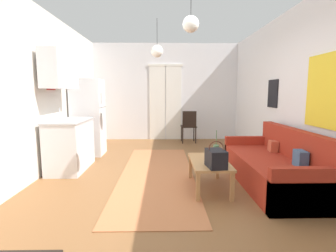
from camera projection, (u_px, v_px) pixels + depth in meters
ground_plane at (168, 189)px, 3.82m from camera, size 4.81×8.32×0.10m
wall_back at (166, 93)px, 7.50m from camera, size 4.41×0.13×2.82m
wall_right at (316, 92)px, 3.67m from camera, size 0.12×7.92×2.82m
wall_left at (16, 92)px, 3.59m from camera, size 0.12×7.92×2.82m
area_rug at (157, 174)px, 4.36m from camera, size 1.22×3.66×0.01m
couch at (275, 167)px, 3.83m from camera, size 0.87×2.11×0.85m
coffee_table at (209, 164)px, 3.65m from camera, size 0.52×0.97×0.42m
bamboo_vase at (216, 152)px, 3.71m from camera, size 0.08×0.08×0.43m
handbag at (216, 158)px, 3.30m from camera, size 0.26×0.33×0.35m
refrigerator at (88, 117)px, 5.65m from camera, size 0.67×0.59×1.69m
kitchen_counter at (68, 125)px, 4.54m from camera, size 0.60×1.09×2.12m
accent_chair at (189, 125)px, 7.02m from camera, size 0.43×0.41×0.89m
pendant_lamp_near at (191, 24)px, 3.30m from camera, size 0.22×0.22×0.64m
pendant_lamp_far at (157, 51)px, 4.93m from camera, size 0.24×0.24×0.74m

